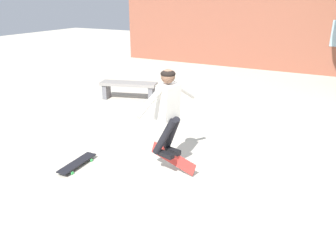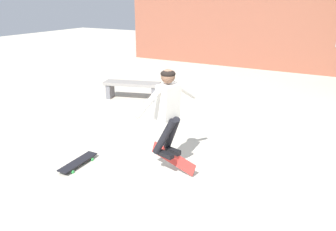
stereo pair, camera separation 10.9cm
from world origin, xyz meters
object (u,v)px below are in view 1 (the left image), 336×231
skater (168,106)px  skateboard_flipping (173,158)px  park_bench (129,87)px  skateboard_resting (77,163)px

skater → skateboard_flipping: size_ratio=1.63×
park_bench → skateboard_resting: park_bench is taller
park_bench → skater: bearing=-64.3°
skateboard_flipping → skateboard_resting: 1.63m
park_bench → skateboard_flipping: 4.21m
skateboard_resting → skateboard_flipping: bearing=-70.4°
skater → skateboard_resting: 1.89m
skater → skateboard_resting: size_ratio=1.72×
skater → skateboard_flipping: bearing=80.5°
skateboard_flipping → skater: bearing=-107.7°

